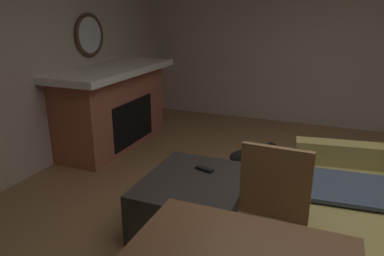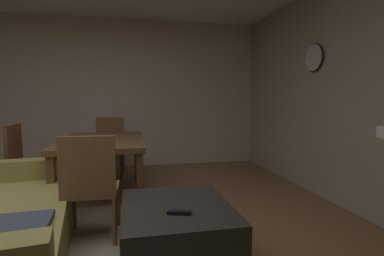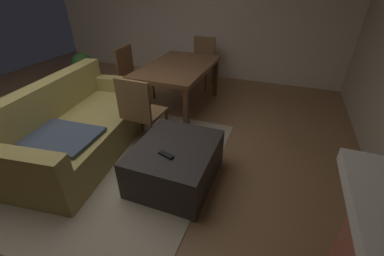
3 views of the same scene
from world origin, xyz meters
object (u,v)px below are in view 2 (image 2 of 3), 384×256
Objects in this scene: dining_chair_east at (109,143)px; wall_clock at (314,58)px; ottoman_coffee_table at (177,233)px; tv_remote at (179,212)px; dining_table at (102,145)px; dining_chair_west at (90,183)px; dining_chair_north at (25,159)px.

dining_chair_east is 3.26m from wall_clock.
ottoman_coffee_table is 0.29m from tv_remote.
tv_remote is 0.10× the size of dining_table.
dining_chair_east is 2.34m from dining_chair_west.
dining_chair_west reaches higher than dining_table.
wall_clock is at bearing -119.28° from dining_chair_east.
tv_remote is (-0.18, 0.01, 0.23)m from ottoman_coffee_table.
dining_table is at bearing 179.71° from dining_chair_east.
ottoman_coffee_table is 0.86m from dining_chair_west.
ottoman_coffee_table is at bearing 13.22° from tv_remote.
dining_table is 2.87m from wall_clock.
dining_chair_north is (-1.17, 0.88, 0.00)m from dining_chair_east.
dining_chair_north reaches higher than dining_table.
dining_chair_east is at bearing -0.29° from dining_table.
dining_chair_west is (-2.34, 0.01, 0.00)m from dining_chair_east.
dining_chair_east reaches higher than ottoman_coffee_table.
dining_chair_north is at bearing 143.01° from dining_chair_east.
dining_chair_east is at bearing 13.22° from ottoman_coffee_table.
dining_chair_west reaches higher than ottoman_coffee_table.
tv_remote is at bearing -160.10° from dining_table.
dining_chair_west is (-1.17, 0.00, -0.14)m from dining_table.
tv_remote is at bearing -167.76° from dining_chair_east.
dining_chair_west is at bearing 56.12° from ottoman_coffee_table.
ottoman_coffee_table is at bearing -123.88° from dining_chair_west.
tv_remote is at bearing -139.62° from dining_chair_north.
dining_chair_east is 1.00× the size of dining_chair_north.
dining_chair_east is 1.00× the size of dining_chair_west.
wall_clock is at bearing -56.49° from ottoman_coffee_table.
dining_chair_north is at bearing 90.00° from dining_table.
tv_remote is 3.03m from dining_chair_east.
dining_chair_north is at bearing 57.24° from tv_remote.
dining_chair_east reaches higher than tv_remote.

